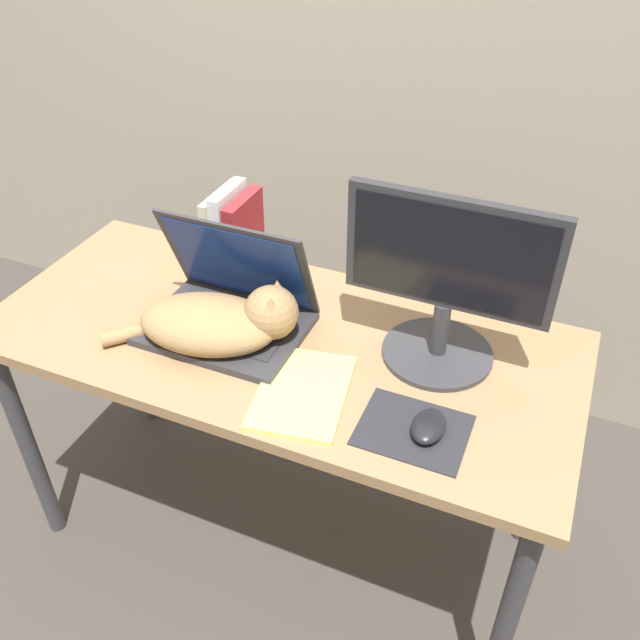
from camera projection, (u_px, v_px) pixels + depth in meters
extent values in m
plane|color=#3D3833|center=(238.00, 620.00, 1.74)|extent=(12.00, 12.00, 0.00)
cube|color=#93704C|center=(278.00, 341.00, 1.53)|extent=(1.34, 0.60, 0.03)
cylinder|color=#38383D|center=(27.00, 444.00, 1.76)|extent=(0.04, 0.04, 0.69)
cylinder|color=#38383D|center=(506.00, 623.00, 1.38)|extent=(0.04, 0.04, 0.69)
cylinder|color=#38383D|center=(139.00, 335.00, 2.13)|extent=(0.04, 0.04, 0.69)
cylinder|color=#38383D|center=(542.00, 453.00, 1.74)|extent=(0.04, 0.04, 0.69)
cube|color=#2D2D33|center=(226.00, 328.00, 1.53)|extent=(0.35, 0.26, 0.02)
cube|color=#28282D|center=(222.00, 328.00, 1.52)|extent=(0.29, 0.13, 0.00)
cube|color=#2D2D33|center=(239.00, 262.00, 1.51)|extent=(0.35, 0.10, 0.24)
cube|color=navy|center=(238.00, 264.00, 1.51)|extent=(0.32, 0.08, 0.21)
ellipsoid|color=#99754C|center=(208.00, 324.00, 1.47)|extent=(0.34, 0.25, 0.11)
sphere|color=#99754C|center=(271.00, 312.00, 1.46)|extent=(0.12, 0.12, 0.12)
cone|color=#99754C|center=(278.00, 287.00, 1.45)|extent=(0.04, 0.04, 0.03)
cone|color=#99754C|center=(271.00, 305.00, 1.40)|extent=(0.04, 0.04, 0.03)
cylinder|color=#99754C|center=(133.00, 333.00, 1.50)|extent=(0.12, 0.12, 0.03)
cylinder|color=#333338|center=(437.00, 353.00, 1.47)|extent=(0.24, 0.24, 0.01)
cylinder|color=#333338|center=(440.00, 328.00, 1.43)|extent=(0.04, 0.04, 0.12)
cube|color=#28282D|center=(451.00, 254.00, 1.32)|extent=(0.42, 0.02, 0.24)
cube|color=black|center=(449.00, 257.00, 1.31)|extent=(0.39, 0.00, 0.21)
cube|color=#232328|center=(413.00, 430.00, 1.29)|extent=(0.21, 0.17, 0.00)
ellipsoid|color=black|center=(429.00, 426.00, 1.28)|extent=(0.06, 0.10, 0.03)
cube|color=beige|center=(221.00, 232.00, 1.68)|extent=(0.03, 0.16, 0.22)
cube|color=white|center=(231.00, 232.00, 1.67)|extent=(0.04, 0.14, 0.23)
cube|color=maroon|center=(245.00, 238.00, 1.66)|extent=(0.03, 0.15, 0.21)
cube|color=#E5DB6B|center=(302.00, 392.00, 1.37)|extent=(0.22, 0.28, 0.01)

